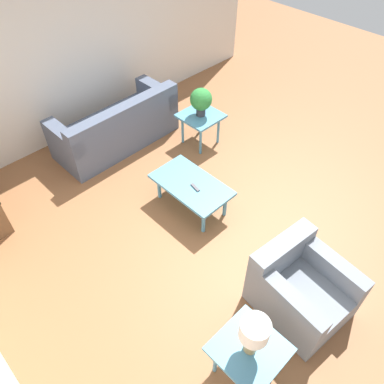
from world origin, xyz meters
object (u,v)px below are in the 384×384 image
at_px(sofa, 118,128).
at_px(potted_plant, 201,100).
at_px(side_table_lamp, 249,352).
at_px(armchair, 299,288).
at_px(side_table_plant, 201,119).
at_px(table_lamp, 254,333).
at_px(coffee_table, 191,186).

distance_m(sofa, potted_plant, 1.40).
bearing_deg(side_table_lamp, armchair, -85.10).
bearing_deg(armchair, side_table_lamp, -168.92).
relative_size(side_table_plant, table_lamp, 1.29).
bearing_deg(potted_plant, side_table_lamp, 141.63).
xyz_separation_m(side_table_plant, potted_plant, (0.00, -0.00, 0.33)).
xyz_separation_m(armchair, table_lamp, (-0.08, 0.95, 0.52)).
relative_size(armchair, side_table_plant, 1.68).
xyz_separation_m(sofa, potted_plant, (-0.89, -0.97, 0.47)).
bearing_deg(armchair, coffee_table, 89.88).
distance_m(sofa, coffee_table, 1.80).
bearing_deg(side_table_plant, coffee_table, 129.90).
xyz_separation_m(sofa, coffee_table, (-1.80, 0.12, 0.06)).
distance_m(side_table_plant, table_lamp, 3.64).
bearing_deg(armchair, side_table_plant, 71.00).
relative_size(sofa, side_table_lamp, 3.32).
relative_size(coffee_table, table_lamp, 2.30).
bearing_deg(side_table_lamp, table_lamp, 135.00).
relative_size(side_table_lamp, potted_plant, 1.34).
relative_size(side_table_plant, potted_plant, 1.34).
distance_m(side_table_plant, side_table_lamp, 3.62).
bearing_deg(side_table_lamp, coffee_table, -30.96).
relative_size(coffee_table, side_table_plant, 1.79).
bearing_deg(potted_plant, armchair, 154.81).
bearing_deg(coffee_table, side_table_plant, -50.10).
bearing_deg(sofa, side_table_lamp, 70.36).
distance_m(coffee_table, side_table_lamp, 2.24).
relative_size(sofa, table_lamp, 4.28).
xyz_separation_m(coffee_table, potted_plant, (0.91, -1.09, 0.42)).
bearing_deg(sofa, table_lamp, 70.36).
distance_m(side_table_lamp, table_lamp, 0.38).
height_order(sofa, side_table_plant, sofa).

